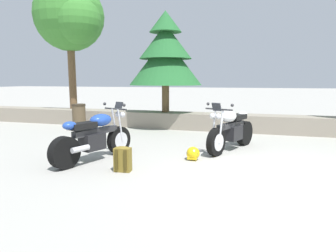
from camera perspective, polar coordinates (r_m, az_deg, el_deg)
The scene contains 9 objects.
ground_plane at distance 5.32m, azimuth 22.02°, elevation -10.02°, with size 120.00×120.00×0.00m, color #A3A099.
stone_wall at distance 9.93m, azimuth 19.47°, elevation 0.35°, with size 36.00×0.80×0.55m, color gray.
motorcycle_blue_near_left at distance 6.30m, azimuth -13.93°, elevation -2.15°, with size 0.95×2.00×1.18m.
motorcycle_white_centre at distance 7.16m, azimuth 12.08°, elevation -0.78°, with size 1.04×1.96×1.18m.
rider_backpack at distance 5.49m, azimuth -8.73°, elevation -6.20°, with size 0.32×0.28×0.47m.
rider_helmet at distance 6.22m, azimuth 4.84°, elevation -5.34°, with size 0.28×0.28×0.28m.
leafy_tree_far_left at distance 12.26m, azimuth -18.26°, elevation 19.33°, with size 2.73×2.60×4.80m.
pine_tree_mid_left at distance 10.30m, azimuth -0.49°, elevation 13.71°, with size 2.48×2.48×3.41m.
trash_bin at distance 10.46m, azimuth -16.83°, elevation 1.76°, with size 0.46×0.46×0.86m.
Camera 1 is at (-0.58, -5.02, 1.67)m, focal length 31.51 mm.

